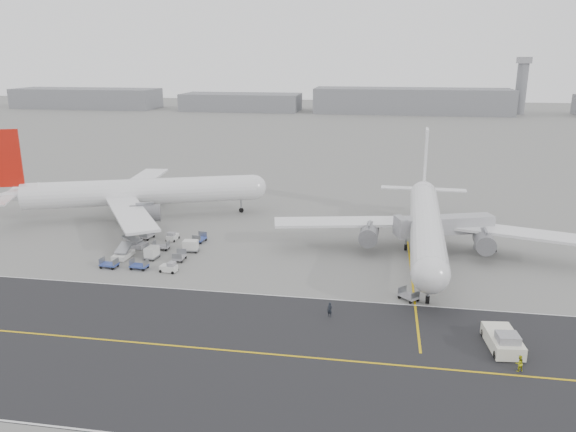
% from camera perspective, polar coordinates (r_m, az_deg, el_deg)
% --- Properties ---
extents(ground, '(700.00, 700.00, 0.00)m').
position_cam_1_polar(ground, '(83.84, -8.36, -6.90)').
color(ground, gray).
rests_on(ground, ground).
extents(taxiway, '(220.00, 59.00, 0.03)m').
position_cam_1_polar(taxiway, '(67.04, -8.92, -13.11)').
color(taxiway, '#272729').
rests_on(taxiway, ground).
extents(horizon_buildings, '(520.00, 28.00, 28.00)m').
position_cam_1_polar(horizon_buildings, '(334.88, 10.61, 10.25)').
color(horizon_buildings, gray).
rests_on(horizon_buildings, ground).
extents(control_tower, '(7.00, 7.00, 31.25)m').
position_cam_1_polar(control_tower, '(346.94, 22.64, 12.21)').
color(control_tower, gray).
rests_on(control_tower, ground).
extents(airliner_a, '(52.23, 51.29, 18.81)m').
position_cam_1_polar(airliner_a, '(119.01, -15.29, 2.36)').
color(airliner_a, white).
rests_on(airliner_a, ground).
extents(airliner_b, '(52.15, 52.81, 18.20)m').
position_cam_1_polar(airliner_b, '(97.26, 13.83, -0.66)').
color(airliner_b, white).
rests_on(airliner_b, ground).
extents(pushback_tug, '(3.92, 9.01, 2.55)m').
position_cam_1_polar(pushback_tug, '(70.12, 21.02, -11.73)').
color(pushback_tug, white).
rests_on(pushback_tug, ground).
extents(jet_bridge, '(17.70, 8.78, 6.68)m').
position_cam_1_polar(jet_bridge, '(97.90, 15.75, -1.06)').
color(jet_bridge, gray).
rests_on(jet_bridge, ground).
extents(gse_cluster, '(19.15, 23.15, 2.10)m').
position_cam_1_polar(gse_cluster, '(97.70, -13.18, -3.78)').
color(gse_cluster, '#9E9EA3').
rests_on(gse_cluster, ground).
extents(stray_dolly, '(3.06, 3.07, 1.65)m').
position_cam_1_polar(stray_dolly, '(79.80, 12.12, -8.33)').
color(stray_dolly, silver).
rests_on(stray_dolly, ground).
extents(ground_crew_a, '(0.84, 0.72, 1.95)m').
position_cam_1_polar(ground_crew_a, '(73.18, 4.27, -9.47)').
color(ground_crew_a, black).
rests_on(ground_crew_a, ground).
extents(ground_crew_b, '(1.09, 0.98, 1.84)m').
position_cam_1_polar(ground_crew_b, '(66.35, 22.44, -13.67)').
color(ground_crew_b, '#B4B915').
rests_on(ground_crew_b, ground).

